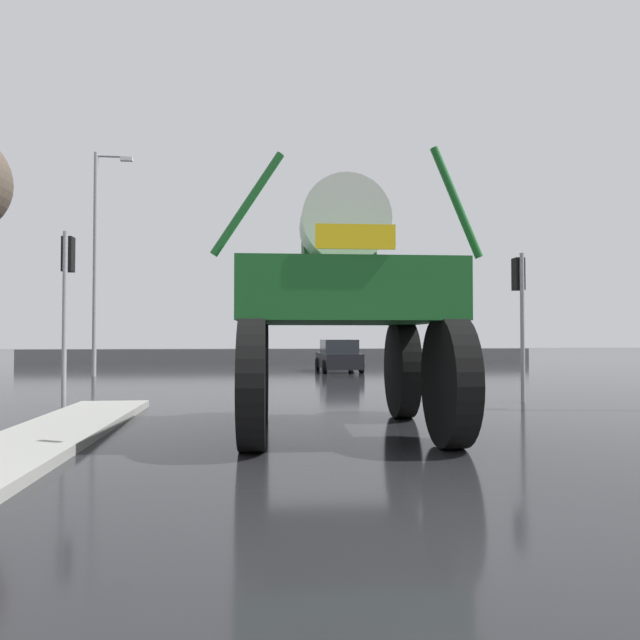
{
  "coord_description": "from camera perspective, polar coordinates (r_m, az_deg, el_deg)",
  "views": [
    {
      "loc": [
        -1.68,
        -4.69,
        1.68
      ],
      "look_at": [
        -0.41,
        7.08,
        2.0
      ],
      "focal_mm": 33.48,
      "sensor_mm": 36.0,
      "label": 1
    }
  ],
  "objects": [
    {
      "name": "ground_plane",
      "position": [
        22.81,
        -1.91,
        -5.78
      ],
      "size": [
        120.0,
        120.0,
        0.0
      ],
      "primitive_type": "plane",
      "color": "black"
    },
    {
      "name": "median_island",
      "position": [
        10.58,
        -24.7,
        -10.12
      ],
      "size": [
        1.56,
        9.37,
        0.15
      ],
      "primitive_type": "cube",
      "color": "gray",
      "rests_on": "ground"
    },
    {
      "name": "oversize_sprayer",
      "position": [
        10.56,
        1.93,
        1.28
      ],
      "size": [
        4.05,
        5.48,
        4.52
      ],
      "rotation": [
        0.0,
        0.0,
        1.54
      ],
      "color": "black",
      "rests_on": "ground"
    },
    {
      "name": "sedan_ahead",
      "position": [
        28.44,
        1.79,
        -3.51
      ],
      "size": [
        1.93,
        4.13,
        1.52
      ],
      "rotation": [
        0.0,
        0.0,
        1.59
      ],
      "color": "black",
      "rests_on": "ground"
    },
    {
      "name": "traffic_signal_near_left",
      "position": [
        15.44,
        -23.03,
        3.6
      ],
      "size": [
        0.24,
        0.54,
        4.16
      ],
      "color": "gray",
      "rests_on": "ground"
    },
    {
      "name": "traffic_signal_near_right",
      "position": [
        16.24,
        18.53,
        2.41
      ],
      "size": [
        0.24,
        0.54,
        3.81
      ],
      "color": "gray",
      "rests_on": "ground"
    },
    {
      "name": "streetlight_far_left",
      "position": [
        26.86,
        -20.5,
        5.95
      ],
      "size": [
        1.59,
        0.24,
        9.44
      ],
      "color": "gray",
      "rests_on": "ground"
    },
    {
      "name": "roadside_barrier",
      "position": [
        36.85,
        -3.53,
        -3.47
      ],
      "size": [
        31.56,
        0.24,
        0.9
      ],
      "primitive_type": "cube",
      "color": "#59595B",
      "rests_on": "ground"
    }
  ]
}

